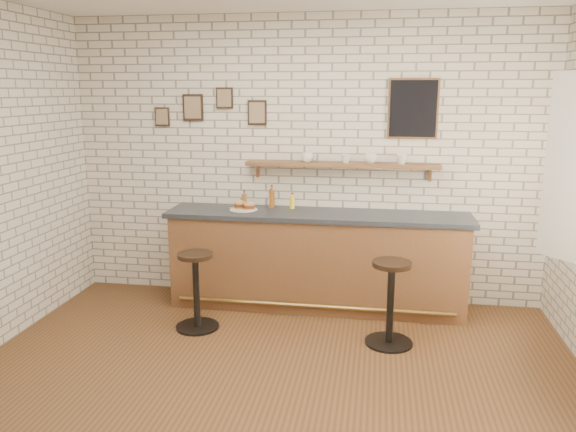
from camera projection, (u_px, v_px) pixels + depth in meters
name	position (u px, v px, depth m)	size (l,w,h in m)	color
ground	(269.00, 386.00, 4.34)	(5.00, 5.00, 0.00)	brown
bar_counter	(317.00, 260.00, 5.83)	(3.10, 0.65, 1.01)	brown
sandwich_plate	(244.00, 209.00, 5.85)	(0.28, 0.28, 0.01)	white
ciabatta_sandwich	(244.00, 205.00, 5.84)	(0.25, 0.17, 0.08)	tan
potato_chips	(242.00, 209.00, 5.85)	(0.26, 0.20, 0.00)	#E8B352
bitters_bottle_brown	(244.00, 200.00, 5.99)	(0.06, 0.06, 0.18)	brown
bitters_bottle_white	(271.00, 200.00, 5.94)	(0.05, 0.05, 0.20)	silver
bitters_bottle_amber	(272.00, 199.00, 5.93)	(0.06, 0.06, 0.25)	#924C17
condiment_bottle_yellow	(292.00, 202.00, 5.91)	(0.05, 0.05, 0.17)	yellow
bar_stool_left	(196.00, 288.00, 5.31)	(0.41, 0.41, 0.74)	black
bar_stool_right	(390.00, 300.00, 4.97)	(0.45, 0.45, 0.77)	black
wall_shelf	(342.00, 165.00, 5.78)	(2.00, 0.18, 0.18)	brown
shelf_cup_a	(307.00, 158.00, 5.82)	(0.12, 0.12, 0.10)	white
shelf_cup_b	(346.00, 159.00, 5.76)	(0.10, 0.10, 0.09)	white
shelf_cup_c	(371.00, 159.00, 5.72)	(0.12, 0.12, 0.10)	white
shelf_cup_d	(402.00, 159.00, 5.67)	(0.11, 0.11, 0.10)	white
back_wall_decor	(326.00, 109.00, 5.76)	(2.96, 0.02, 0.56)	black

